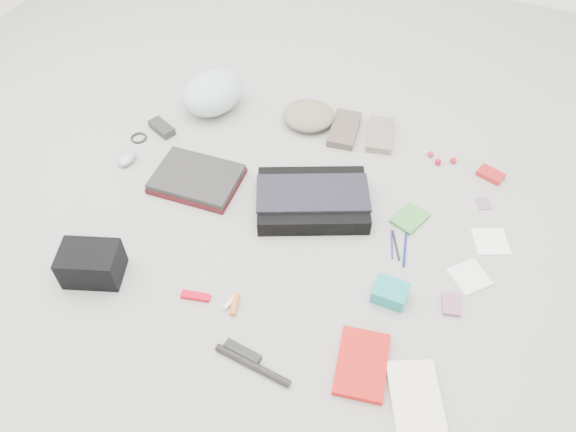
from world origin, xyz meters
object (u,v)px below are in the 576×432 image
at_px(laptop, 196,177).
at_px(book_red, 362,364).
at_px(camera_bag, 91,264).
at_px(bike_helmet, 213,93).
at_px(messenger_bag, 312,200).
at_px(accordion_wallet, 390,293).

bearing_deg(laptop, book_red, -33.54).
bearing_deg(camera_bag, bike_helmet, 73.34).
relative_size(messenger_bag, bike_helmet, 1.43).
distance_m(laptop, accordion_wallet, 0.89).
bearing_deg(camera_bag, laptop, 58.90).
xyz_separation_m(messenger_bag, accordion_wallet, (0.38, -0.29, -0.01)).
bearing_deg(bike_helmet, laptop, -54.31).
distance_m(bike_helmet, accordion_wallet, 1.21).
bearing_deg(messenger_bag, bike_helmet, 124.85).
distance_m(messenger_bag, laptop, 0.47).
bearing_deg(camera_bag, book_red, -17.28).
bearing_deg(book_red, laptop, 139.64).
xyz_separation_m(bike_helmet, camera_bag, (0.03, -0.97, -0.02)).
xyz_separation_m(bike_helmet, accordion_wallet, (1.00, -0.68, -0.06)).
height_order(laptop, bike_helmet, bike_helmet).
bearing_deg(accordion_wallet, messenger_bag, 144.30).
distance_m(laptop, book_red, 0.98).
xyz_separation_m(laptop, camera_bag, (-0.12, -0.53, 0.03)).
height_order(messenger_bag, bike_helmet, bike_helmet).
bearing_deg(laptop, camera_bag, -105.09).
bearing_deg(book_red, camera_bag, 171.91).
relative_size(laptop, camera_bag, 1.66).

